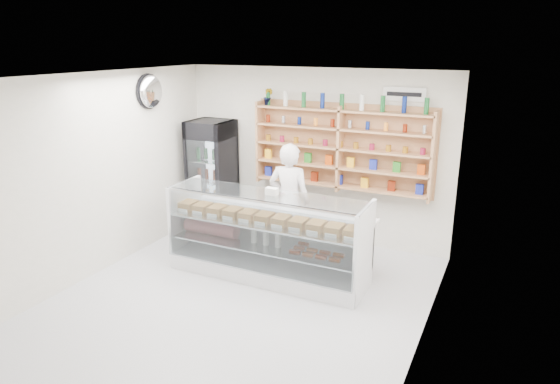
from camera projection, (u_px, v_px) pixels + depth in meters
The scene contains 8 objects.
room at pixel (236, 197), 5.97m from camera, with size 5.00×5.00×5.00m.
display_counter at pixel (268, 253), 6.99m from camera, with size 2.80×0.84×1.22m.
shop_worker at pixel (289, 201), 7.51m from camera, with size 0.64×0.42×1.76m, color silver.
drinks_cooler at pixel (212, 176), 8.61m from camera, with size 0.70×0.68×1.91m.
wall_shelving at pixel (340, 148), 7.72m from camera, with size 2.84×0.28×1.33m.
potted_plant at pixel (268, 97), 8.03m from camera, with size 0.15×0.12×0.27m, color #1E6626.
security_mirror at pixel (151, 92), 7.60m from camera, with size 0.15×0.50×0.50m, color silver.
wall_sign at pixel (404, 94), 7.21m from camera, with size 0.62×0.03×0.20m, color white.
Camera 1 is at (2.94, -4.90, 3.17)m, focal length 32.00 mm.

